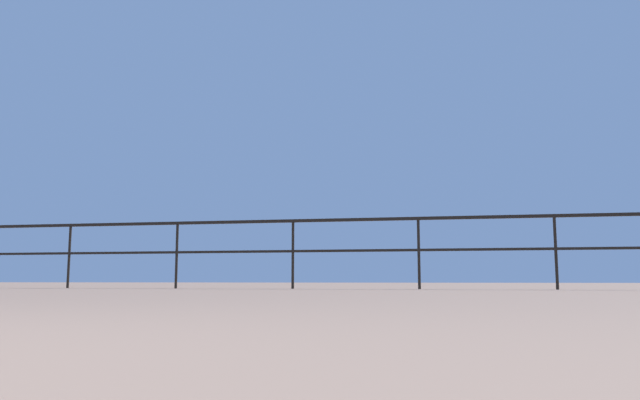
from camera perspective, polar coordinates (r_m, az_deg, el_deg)
name	(u,v)px	position (r m, az deg, el deg)	size (l,w,h in m)	color
pier_railing	(354,237)	(9.83, 3.21, -3.40)	(22.23, 0.05, 1.12)	black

